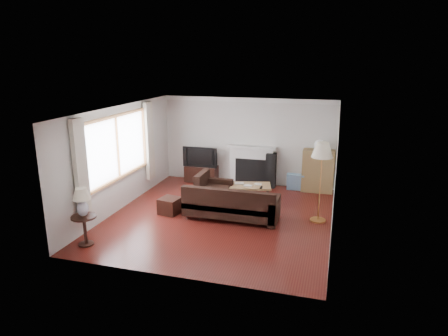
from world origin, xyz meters
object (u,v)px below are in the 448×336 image
(bookshelf, at_px, (318,171))
(sectional_sofa, at_px, (231,203))
(coffee_table, at_px, (248,193))
(side_table, at_px, (85,230))
(tv_stand, at_px, (201,174))
(floor_lamp, at_px, (320,183))

(bookshelf, height_order, sectional_sofa, bookshelf)
(sectional_sofa, height_order, coffee_table, sectional_sofa)
(coffee_table, height_order, side_table, side_table)
(tv_stand, bearing_deg, coffee_table, -36.63)
(floor_lamp, bearing_deg, side_table, -150.15)
(coffee_table, height_order, floor_lamp, floor_lamp)
(tv_stand, height_order, bookshelf, bookshelf)
(sectional_sofa, bearing_deg, side_table, -139.40)
(sectional_sofa, relative_size, coffee_table, 2.06)
(sectional_sofa, bearing_deg, coffee_table, 84.69)
(bookshelf, height_order, coffee_table, bookshelf)
(coffee_table, xyz_separation_m, floor_lamp, (1.81, -0.83, 0.69))
(coffee_table, bearing_deg, sectional_sofa, -108.70)
(sectional_sofa, distance_m, floor_lamp, 2.04)
(sectional_sofa, relative_size, floor_lamp, 1.27)
(bookshelf, distance_m, floor_lamp, 2.17)
(floor_lamp, bearing_deg, bookshelf, 94.05)
(bookshelf, xyz_separation_m, coffee_table, (-1.65, -1.30, -0.37))
(tv_stand, relative_size, coffee_table, 0.85)
(sectional_sofa, bearing_deg, bookshelf, 55.26)
(coffee_table, distance_m, side_table, 4.19)
(sectional_sofa, distance_m, coffee_table, 1.26)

